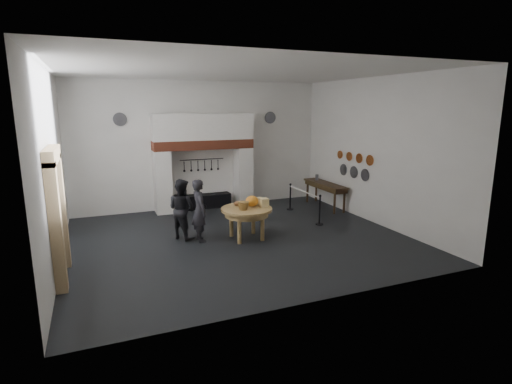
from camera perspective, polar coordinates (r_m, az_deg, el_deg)
name	(u,v)px	position (r m, az deg, el deg)	size (l,w,h in m)	color
floor	(240,239)	(11.22, -2.37, -6.66)	(9.00, 8.00, 0.02)	black
ceiling	(238,71)	(10.66, -2.59, 16.89)	(9.00, 8.00, 0.02)	silver
wall_back	(201,145)	(14.52, -7.88, 6.63)	(9.00, 0.02, 4.50)	silver
wall_front	(316,185)	(7.13, 8.51, 0.97)	(9.00, 0.02, 4.50)	silver
wall_left	(51,168)	(10.13, -27.20, 3.06)	(0.02, 8.00, 4.50)	silver
wall_right	(376,151)	(12.94, 16.71, 5.57)	(0.02, 8.00, 4.50)	silver
chimney_pier_left	(163,182)	(14.05, -13.21, 1.40)	(0.55, 0.70, 2.15)	silver
chimney_pier_right	(243,176)	(14.78, -1.86, 2.24)	(0.55, 0.70, 2.15)	silver
hearth_brick_band	(203,144)	(14.18, -7.53, 6.75)	(3.50, 0.72, 0.32)	#9E442B
chimney_hood	(203,127)	(14.13, -7.60, 9.22)	(3.50, 0.70, 0.90)	silver
iron_range	(204,201)	(14.58, -7.37, -1.31)	(1.90, 0.45, 0.50)	black
utensil_rail	(202,159)	(14.50, -7.74, 4.64)	(0.02, 0.02, 1.60)	black
door_recess	(54,222)	(9.35, -26.90, -3.86)	(0.04, 1.10, 2.50)	black
door_jamb_near	(56,229)	(8.65, -26.67, -4.71)	(0.22, 0.30, 2.60)	tan
door_jamb_far	(61,211)	(10.00, -26.13, -2.51)	(0.22, 0.30, 2.60)	tan
door_lintel	(52,155)	(9.09, -27.18, 4.71)	(0.22, 1.70, 0.30)	tan
wall_plaque	(59,189)	(11.02, -26.30, 0.33)	(0.05, 0.34, 0.44)	gold
work_table	(247,209)	(11.00, -1.36, -2.48)	(1.42, 1.42, 0.07)	tan
pumpkin	(252,201)	(11.11, -0.59, -1.31)	(0.36, 0.36, 0.31)	orange
cheese_block_big	(264,203)	(11.10, 1.14, -1.52)	(0.22, 0.22, 0.24)	#F6DB93
cheese_block_small	(259,201)	(11.36, 0.45, -1.29)	(0.18, 0.18, 0.20)	#E0C586
wicker_basket	(243,206)	(10.77, -1.82, -1.99)	(0.32, 0.32, 0.22)	olive
bread_loaf	(239,203)	(11.26, -2.48, -1.62)	(0.31, 0.18, 0.13)	#965635
visitor_near	(200,210)	(10.91, -8.07, -2.62)	(0.63, 0.41, 1.72)	black
visitor_far	(182,209)	(11.20, -10.56, -2.40)	(0.82, 0.64, 1.69)	black
side_table	(325,184)	(14.66, 9.87, 1.16)	(0.55, 2.20, 0.06)	#3C2B15
pewter_jug	(317,177)	(15.13, 8.69, 2.09)	(0.12, 0.12, 0.22)	#55555B
copper_pan_a	(370,160)	(13.10, 15.95, 4.37)	(0.34, 0.34, 0.03)	#C6662D
copper_pan_b	(359,158)	(13.54, 14.52, 4.69)	(0.32, 0.32, 0.03)	#C6662D
copper_pan_c	(349,156)	(13.98, 13.18, 4.98)	(0.30, 0.30, 0.03)	#C6662D
copper_pan_d	(340,155)	(14.43, 11.91, 5.25)	(0.28, 0.28, 0.03)	#C6662D
pewter_plate_left	(365,175)	(13.33, 15.30, 2.36)	(0.40, 0.40, 0.03)	#4C4C51
pewter_plate_mid	(354,172)	(13.81, 13.79, 2.77)	(0.40, 0.40, 0.03)	#4C4C51
pewter_plate_right	(343,170)	(14.29, 12.39, 3.14)	(0.40, 0.40, 0.03)	#4C4C51
pewter_plate_back_left	(120,119)	(14.00, -18.87, 9.80)	(0.44, 0.44, 0.03)	#4C4C51
pewter_plate_back_right	(270,118)	(15.32, 2.04, 10.58)	(0.44, 0.44, 0.03)	#4C4C51
barrier_post_near	(320,211)	(12.53, 9.09, -2.64)	(0.05, 0.05, 0.90)	black
barrier_post_far	(290,197)	(14.23, 4.92, -0.76)	(0.05, 0.05, 0.90)	black
barrier_rope	(304,192)	(13.28, 6.91, 0.03)	(0.04, 0.04, 2.00)	white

